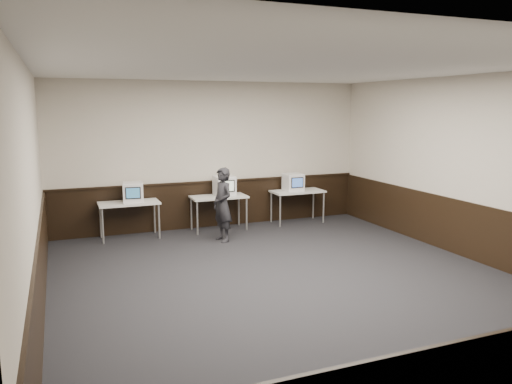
# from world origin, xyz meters

# --- Properties ---
(floor) EXTENTS (8.00, 8.00, 0.00)m
(floor) POSITION_xyz_m (0.00, 0.00, 0.00)
(floor) COLOR black
(floor) RESTS_ON ground
(ceiling) EXTENTS (8.00, 8.00, 0.00)m
(ceiling) POSITION_xyz_m (0.00, 0.00, 3.20)
(ceiling) COLOR white
(ceiling) RESTS_ON back_wall
(back_wall) EXTENTS (7.00, 0.00, 7.00)m
(back_wall) POSITION_xyz_m (0.00, 4.00, 1.60)
(back_wall) COLOR beige
(back_wall) RESTS_ON ground
(left_wall) EXTENTS (0.00, 8.00, 8.00)m
(left_wall) POSITION_xyz_m (-3.50, 0.00, 1.60)
(left_wall) COLOR beige
(left_wall) RESTS_ON ground
(right_wall) EXTENTS (0.00, 8.00, 8.00)m
(right_wall) POSITION_xyz_m (3.50, 0.00, 1.60)
(right_wall) COLOR beige
(right_wall) RESTS_ON ground
(wainscot_back) EXTENTS (6.98, 0.04, 1.00)m
(wainscot_back) POSITION_xyz_m (0.00, 3.98, 0.50)
(wainscot_back) COLOR black
(wainscot_back) RESTS_ON back_wall
(wainscot_left) EXTENTS (0.04, 7.98, 1.00)m
(wainscot_left) POSITION_xyz_m (-3.48, 0.00, 0.50)
(wainscot_left) COLOR black
(wainscot_left) RESTS_ON left_wall
(wainscot_right) EXTENTS (0.04, 7.98, 1.00)m
(wainscot_right) POSITION_xyz_m (3.48, 0.00, 0.50)
(wainscot_right) COLOR black
(wainscot_right) RESTS_ON right_wall
(wainscot_rail) EXTENTS (6.98, 0.06, 0.04)m
(wainscot_rail) POSITION_xyz_m (0.00, 3.96, 1.02)
(wainscot_rail) COLOR black
(wainscot_rail) RESTS_ON wainscot_back
(desk_left) EXTENTS (1.20, 0.60, 0.75)m
(desk_left) POSITION_xyz_m (-1.90, 3.60, 0.68)
(desk_left) COLOR silver
(desk_left) RESTS_ON ground
(desk_center) EXTENTS (1.20, 0.60, 0.75)m
(desk_center) POSITION_xyz_m (0.00, 3.60, 0.68)
(desk_center) COLOR silver
(desk_center) RESTS_ON ground
(desk_right) EXTENTS (1.20, 0.60, 0.75)m
(desk_right) POSITION_xyz_m (1.90, 3.60, 0.68)
(desk_right) COLOR silver
(desk_right) RESTS_ON ground
(emac_left) EXTENTS (0.45, 0.47, 0.40)m
(emac_left) POSITION_xyz_m (-1.81, 3.58, 0.95)
(emac_left) COLOR white
(emac_left) RESTS_ON desk_left
(emac_center) EXTENTS (0.43, 0.47, 0.42)m
(emac_center) POSITION_xyz_m (0.15, 3.64, 0.96)
(emac_center) COLOR white
(emac_center) RESTS_ON desk_center
(emac_right) EXTENTS (0.40, 0.43, 0.40)m
(emac_right) POSITION_xyz_m (1.79, 3.61, 0.95)
(emac_right) COLOR white
(emac_right) RESTS_ON desk_right
(person) EXTENTS (0.45, 0.60, 1.47)m
(person) POSITION_xyz_m (-0.20, 2.70, 0.74)
(person) COLOR black
(person) RESTS_ON ground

